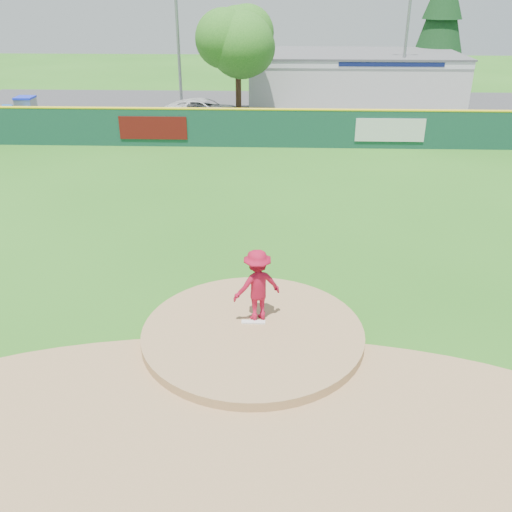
{
  "coord_description": "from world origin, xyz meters",
  "views": [
    {
      "loc": [
        0.54,
        -11.89,
        8.04
      ],
      "look_at": [
        0.0,
        2.0,
        1.3
      ],
      "focal_mm": 40.0,
      "sensor_mm": 36.0,
      "label": 1
    }
  ],
  "objects_px": {
    "conifer_tree": "(442,16)",
    "light_pole_right": "(408,22)",
    "playground_slide": "(26,111)",
    "pool_building_grp": "(353,76)",
    "van": "(204,111)",
    "deciduous_tree": "(238,43)",
    "pitcher": "(257,286)",
    "light_pole_left": "(177,15)"
  },
  "relations": [
    {
      "from": "pitcher",
      "to": "playground_slide",
      "type": "distance_m",
      "value": 26.86
    },
    {
      "from": "pitcher",
      "to": "pool_building_grp",
      "type": "distance_m",
      "value": 32.03
    },
    {
      "from": "pitcher",
      "to": "playground_slide",
      "type": "relative_size",
      "value": 0.63
    },
    {
      "from": "pool_building_grp",
      "to": "deciduous_tree",
      "type": "bearing_deg",
      "value": -138.84
    },
    {
      "from": "pool_building_grp",
      "to": "light_pole_right",
      "type": "height_order",
      "value": "light_pole_right"
    },
    {
      "from": "pitcher",
      "to": "pool_building_grp",
      "type": "bearing_deg",
      "value": -124.63
    },
    {
      "from": "conifer_tree",
      "to": "playground_slide",
      "type": "bearing_deg",
      "value": -154.69
    },
    {
      "from": "light_pole_left",
      "to": "light_pole_right",
      "type": "relative_size",
      "value": 1.1
    },
    {
      "from": "light_pole_left",
      "to": "van",
      "type": "bearing_deg",
      "value": -58.62
    },
    {
      "from": "van",
      "to": "light_pole_right",
      "type": "distance_m",
      "value": 14.86
    },
    {
      "from": "pool_building_grp",
      "to": "playground_slide",
      "type": "xyz_separation_m",
      "value": [
        -20.9,
        -9.19,
        -0.82
      ]
    },
    {
      "from": "conifer_tree",
      "to": "light_pole_left",
      "type": "relative_size",
      "value": 0.86
    },
    {
      "from": "pool_building_grp",
      "to": "light_pole_right",
      "type": "relative_size",
      "value": 1.52
    },
    {
      "from": "conifer_tree",
      "to": "van",
      "type": "bearing_deg",
      "value": -144.6
    },
    {
      "from": "playground_slide",
      "to": "light_pole_right",
      "type": "height_order",
      "value": "light_pole_right"
    },
    {
      "from": "pool_building_grp",
      "to": "light_pole_right",
      "type": "distance_m",
      "value": 5.75
    },
    {
      "from": "playground_slide",
      "to": "light_pole_left",
      "type": "height_order",
      "value": "light_pole_left"
    },
    {
      "from": "playground_slide",
      "to": "conifer_tree",
      "type": "bearing_deg",
      "value": 25.31
    },
    {
      "from": "deciduous_tree",
      "to": "conifer_tree",
      "type": "bearing_deg",
      "value": 36.25
    },
    {
      "from": "van",
      "to": "deciduous_tree",
      "type": "relative_size",
      "value": 0.68
    },
    {
      "from": "conifer_tree",
      "to": "light_pole_right",
      "type": "xyz_separation_m",
      "value": [
        -4.0,
        -7.0,
        0.0
      ]
    },
    {
      "from": "pitcher",
      "to": "pool_building_grp",
      "type": "height_order",
      "value": "pool_building_grp"
    },
    {
      "from": "conifer_tree",
      "to": "light_pole_left",
      "type": "xyz_separation_m",
      "value": [
        -19.0,
        -9.0,
        0.51
      ]
    },
    {
      "from": "conifer_tree",
      "to": "light_pole_right",
      "type": "height_order",
      "value": "light_pole_right"
    },
    {
      "from": "conifer_tree",
      "to": "light_pole_right",
      "type": "distance_m",
      "value": 8.06
    },
    {
      "from": "van",
      "to": "light_pole_left",
      "type": "bearing_deg",
      "value": 44.3
    },
    {
      "from": "van",
      "to": "conifer_tree",
      "type": "bearing_deg",
      "value": -41.68
    },
    {
      "from": "van",
      "to": "deciduous_tree",
      "type": "distance_m",
      "value": 4.52
    },
    {
      "from": "pitcher",
      "to": "playground_slide",
      "type": "height_order",
      "value": "pitcher"
    },
    {
      "from": "playground_slide",
      "to": "light_pole_right",
      "type": "relative_size",
      "value": 0.3
    },
    {
      "from": "pitcher",
      "to": "conifer_tree",
      "type": "height_order",
      "value": "conifer_tree"
    },
    {
      "from": "playground_slide",
      "to": "deciduous_tree",
      "type": "relative_size",
      "value": 0.41
    },
    {
      "from": "van",
      "to": "pool_building_grp",
      "type": "distance_m",
      "value": 12.99
    },
    {
      "from": "playground_slide",
      "to": "deciduous_tree",
      "type": "height_order",
      "value": "deciduous_tree"
    },
    {
      "from": "light_pole_left",
      "to": "playground_slide",
      "type": "bearing_deg",
      "value": -154.76
    },
    {
      "from": "van",
      "to": "light_pole_left",
      "type": "xyz_separation_m",
      "value": [
        -1.92,
        3.14,
        5.34
      ]
    },
    {
      "from": "playground_slide",
      "to": "light_pole_left",
      "type": "relative_size",
      "value": 0.27
    },
    {
      "from": "pitcher",
      "to": "light_pole_left",
      "type": "xyz_separation_m",
      "value": [
        -6.09,
        26.48,
        4.85
      ]
    },
    {
      "from": "pool_building_grp",
      "to": "light_pole_right",
      "type": "bearing_deg",
      "value": -44.95
    },
    {
      "from": "van",
      "to": "pool_building_grp",
      "type": "bearing_deg",
      "value": -38.19
    },
    {
      "from": "pool_building_grp",
      "to": "light_pole_right",
      "type": "xyz_separation_m",
      "value": [
        3.0,
        -2.99,
        3.88
      ]
    },
    {
      "from": "pitcher",
      "to": "light_pole_right",
      "type": "distance_m",
      "value": 30.16
    }
  ]
}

